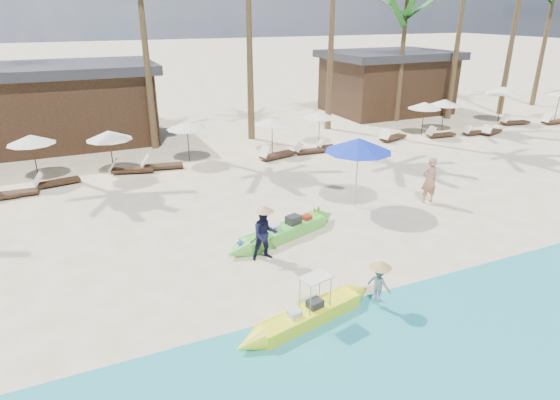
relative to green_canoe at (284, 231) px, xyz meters
name	(u,v)px	position (x,y,z in m)	size (l,w,h in m)	color
ground	(346,248)	(1.45, -1.48, -0.22)	(240.00, 240.00, 0.00)	#FCE1BA
wet_sand_strip	(463,345)	(1.45, -6.48, -0.22)	(240.00, 4.50, 0.01)	tan
green_canoe	(284,231)	(0.00, 0.00, 0.00)	(5.03, 1.93, 0.66)	#55C73C
yellow_canoe	(309,315)	(-1.32, -4.33, -0.03)	(4.46, 1.29, 1.17)	#FFFE20
tourist	(429,180)	(6.35, 0.54, 0.69)	(0.67, 0.44, 1.83)	tan
vendor_green	(265,234)	(-1.10, -1.04, 0.58)	(0.78, 0.61, 1.61)	black
vendor_yellow	(379,283)	(0.54, -4.48, 0.46)	(0.65, 0.37, 1.00)	gray
blue_umbrella	(359,145)	(3.57, 1.35, 2.19)	(2.48, 2.48, 2.67)	#99999E
resort_parasol_3	(31,139)	(-7.55, 9.51, 1.63)	(1.99, 1.99, 2.05)	#3B2618
lounger_3_left	(11,192)	(-8.49, 7.72, -0.02)	(1.78, 0.59, 0.60)	#3B2618
resort_parasol_4	(109,135)	(-4.45, 8.89, 1.64)	(2.00, 2.00, 2.06)	#3B2618
lounger_4_left	(55,181)	(-6.88, 8.44, -0.02)	(1.86, 0.85, 0.61)	#3B2618
lounger_4_right	(129,169)	(-3.76, 8.89, 0.00)	(2.04, 1.10, 0.66)	#3B2618
resort_parasol_5	(187,125)	(-0.82, 9.55, 1.61)	(1.97, 1.97, 2.03)	#3B2618
lounger_5_left	(160,165)	(-2.37, 8.88, -0.01)	(1.97, 0.90, 0.65)	#3B2618
resort_parasol_6	(272,121)	(3.53, 9.30, 1.47)	(1.83, 1.83, 1.88)	#3B2618
lounger_6_left	(275,154)	(3.27, 8.27, 0.00)	(2.07, 1.07, 0.67)	#3B2618
lounger_6_right	(309,150)	(5.21, 8.38, -0.03)	(1.72, 0.61, 0.58)	#3B2618
resort_parasol_7	(320,115)	(6.55, 9.75, 1.45)	(1.80, 1.80, 1.86)	#3B2618
lounger_7_left	(331,145)	(6.71, 8.69, -0.03)	(1.74, 0.61, 0.58)	#3B2618
lounger_7_right	(346,149)	(7.14, 7.85, -0.03)	(1.68, 0.53, 0.57)	#3B2618
resort_parasol_8	(425,105)	(13.17, 9.08, 1.57)	(1.93, 1.93, 1.99)	#3B2618
lounger_8_left	(392,137)	(10.81, 8.82, 0.00)	(2.01, 1.16, 0.65)	#3B2618
resort_parasol_9	(445,102)	(15.12, 9.55, 1.53)	(1.89, 1.89, 1.94)	#3B2618
lounger_9_left	(439,134)	(13.82, 8.29, -0.02)	(1.83, 0.70, 0.61)	#3B2618
lounger_9_right	(474,132)	(16.14, 7.89, -0.04)	(1.66, 0.56, 0.56)	#3B2618
resort_parasol_10	(503,90)	(20.39, 10.01, 1.87)	(2.26, 2.26, 2.32)	#3B2618
lounger_10_left	(491,131)	(17.17, 7.56, -0.03)	(1.81, 1.04, 0.59)	#3B2618
lounger_10_right	(514,122)	(20.54, 8.89, 0.00)	(2.00, 0.93, 0.65)	#3B2618
lounger_11_left	(553,121)	(23.08, 7.98, -0.01)	(1.88, 0.63, 0.63)	#3B2618
palm_6	(406,9)	(14.29, 13.04, 6.83)	(2.08, 2.08, 8.51)	brown
pavilion_west	(55,104)	(-6.55, 16.02, 1.97)	(10.80, 6.60, 4.30)	#3B2618
pavilion_east	(387,81)	(15.45, 16.02, 1.97)	(8.80, 6.60, 4.30)	#3B2618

